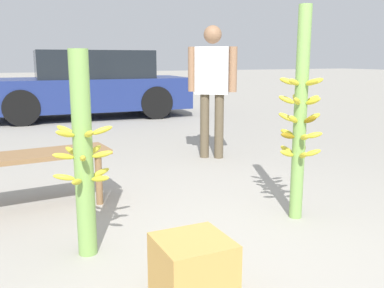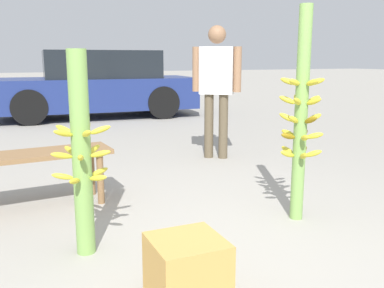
{
  "view_description": "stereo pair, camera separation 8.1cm",
  "coord_description": "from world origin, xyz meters",
  "px_view_note": "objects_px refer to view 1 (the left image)",
  "views": [
    {
      "loc": [
        -1.33,
        -2.18,
        1.27
      ],
      "look_at": [
        0.06,
        0.77,
        0.62
      ],
      "focal_mm": 40.0,
      "sensor_mm": 36.0,
      "label": 1
    },
    {
      "loc": [
        -1.25,
        -2.21,
        1.27
      ],
      "look_at": [
        0.06,
        0.77,
        0.62
      ],
      "focal_mm": 40.0,
      "sensor_mm": 36.0,
      "label": 2
    }
  ],
  "objects_px": {
    "vendor_person": "(212,80)",
    "market_bench": "(30,162)",
    "banana_stalk_left": "(83,155)",
    "produce_crate": "(193,272)",
    "banana_stalk_center": "(300,116)",
    "parked_car": "(89,85)"
  },
  "relations": [
    {
      "from": "vendor_person",
      "to": "market_bench",
      "type": "distance_m",
      "value": 2.6
    },
    {
      "from": "vendor_person",
      "to": "market_bench",
      "type": "bearing_deg",
      "value": 61.84
    },
    {
      "from": "vendor_person",
      "to": "banana_stalk_left",
      "type": "bearing_deg",
      "value": 82.6
    },
    {
      "from": "market_bench",
      "to": "produce_crate",
      "type": "xyz_separation_m",
      "value": [
        0.61,
        -1.88,
        -0.23
      ]
    },
    {
      "from": "banana_stalk_center",
      "to": "banana_stalk_left",
      "type": "bearing_deg",
      "value": 178.09
    },
    {
      "from": "vendor_person",
      "to": "produce_crate",
      "type": "relative_size",
      "value": 4.57
    },
    {
      "from": "banana_stalk_center",
      "to": "vendor_person",
      "type": "bearing_deg",
      "value": 80.14
    },
    {
      "from": "vendor_person",
      "to": "parked_car",
      "type": "distance_m",
      "value": 4.62
    },
    {
      "from": "banana_stalk_center",
      "to": "parked_car",
      "type": "height_order",
      "value": "banana_stalk_center"
    },
    {
      "from": "banana_stalk_center",
      "to": "market_bench",
      "type": "bearing_deg",
      "value": 150.12
    },
    {
      "from": "banana_stalk_left",
      "to": "market_bench",
      "type": "height_order",
      "value": "banana_stalk_left"
    },
    {
      "from": "parked_car",
      "to": "market_bench",
      "type": "bearing_deg",
      "value": 167.04
    },
    {
      "from": "vendor_person",
      "to": "produce_crate",
      "type": "xyz_separation_m",
      "value": [
        -1.68,
        -2.97,
        -0.82
      ]
    },
    {
      "from": "banana_stalk_left",
      "to": "banana_stalk_center",
      "type": "distance_m",
      "value": 1.68
    },
    {
      "from": "parked_car",
      "to": "produce_crate",
      "type": "distance_m",
      "value": 7.63
    },
    {
      "from": "banana_stalk_left",
      "to": "vendor_person",
      "type": "height_order",
      "value": "vendor_person"
    },
    {
      "from": "vendor_person",
      "to": "produce_crate",
      "type": "distance_m",
      "value": 3.51
    },
    {
      "from": "banana_stalk_left",
      "to": "vendor_person",
      "type": "distance_m",
      "value": 2.97
    },
    {
      "from": "banana_stalk_left",
      "to": "vendor_person",
      "type": "xyz_separation_m",
      "value": [
        2.05,
        2.13,
        0.33
      ]
    },
    {
      "from": "banana_stalk_center",
      "to": "market_bench",
      "type": "relative_size",
      "value": 1.25
    },
    {
      "from": "produce_crate",
      "to": "banana_stalk_center",
      "type": "bearing_deg",
      "value": 31.27
    },
    {
      "from": "banana_stalk_left",
      "to": "market_bench",
      "type": "xyz_separation_m",
      "value": [
        -0.24,
        1.04,
        -0.25
      ]
    }
  ]
}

